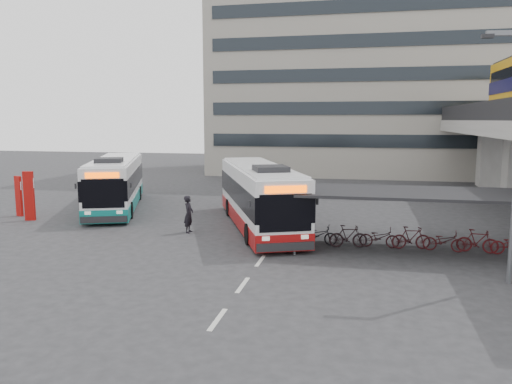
# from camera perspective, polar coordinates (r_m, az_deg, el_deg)

# --- Properties ---
(ground) EXTENTS (120.00, 120.00, 0.00)m
(ground) POSITION_cam_1_polar(r_m,az_deg,el_deg) (20.57, -6.39, -7.42)
(ground) COLOR #28282B
(ground) RESTS_ON ground
(bike_shelter) EXTENTS (10.00, 4.00, 2.54)m
(bike_shelter) POSITION_cam_1_polar(r_m,az_deg,el_deg) (22.28, 17.44, -2.95)
(bike_shelter) COLOR #595B60
(bike_shelter) RESTS_ON ground
(office_block) EXTENTS (30.00, 15.00, 25.00)m
(office_block) POSITION_cam_1_polar(r_m,az_deg,el_deg) (55.22, 12.03, 15.33)
(office_block) COLOR gray
(office_block) RESTS_ON ground
(road_markings) EXTENTS (0.15, 7.60, 0.01)m
(road_markings) POSITION_cam_1_polar(r_m,az_deg,el_deg) (17.15, -1.53, -10.58)
(road_markings) COLOR beige
(road_markings) RESTS_ON ground
(bus_main) EXTENTS (6.78, 11.75, 3.45)m
(bus_main) POSITION_cam_1_polar(r_m,az_deg,el_deg) (25.89, 0.35, -0.49)
(bus_main) COLOR white
(bus_main) RESTS_ON ground
(bus_teal) EXTENTS (6.42, 11.58, 3.39)m
(bus_teal) POSITION_cam_1_polar(r_m,az_deg,el_deg) (32.60, -15.70, 0.96)
(bus_teal) COLOR white
(bus_teal) RESTS_ON ground
(pedestrian) EXTENTS (0.47, 0.69, 1.85)m
(pedestrian) POSITION_cam_1_polar(r_m,az_deg,el_deg) (24.85, -7.70, -2.52)
(pedestrian) COLOR black
(pedestrian) RESTS_ON ground
(sign_totem_mid) EXTENTS (0.59, 0.30, 2.74)m
(sign_totem_mid) POSITION_cam_1_polar(r_m,az_deg,el_deg) (30.26, -24.51, -0.34)
(sign_totem_mid) COLOR #9E0D09
(sign_totem_mid) RESTS_ON ground
(sign_totem_north) EXTENTS (0.50, 0.28, 2.34)m
(sign_totem_north) POSITION_cam_1_polar(r_m,az_deg,el_deg) (31.90, -25.49, -0.36)
(sign_totem_north) COLOR #9E0D09
(sign_totem_north) RESTS_ON ground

